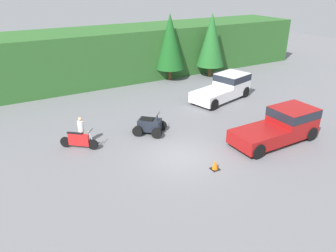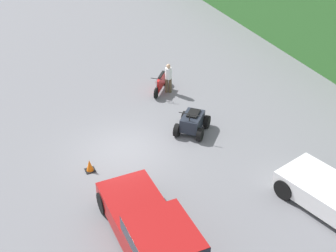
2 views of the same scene
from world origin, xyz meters
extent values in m
plane|color=slate|center=(0.00, 0.00, 0.00)|extent=(80.00, 80.00, 0.00)
cube|color=#2D6028|center=(0.00, 16.00, 2.24)|extent=(44.00, 6.00, 4.48)
cylinder|color=brown|center=(6.65, 12.82, 0.53)|extent=(0.35, 0.35, 1.06)
cone|color=#19561E|center=(6.65, 12.82, 3.48)|extent=(2.60, 2.60, 4.84)
cylinder|color=brown|center=(10.52, 11.92, 0.52)|extent=(0.35, 0.35, 1.05)
cone|color=#236628|center=(10.52, 11.92, 3.43)|extent=(2.56, 2.56, 4.77)
cube|color=maroon|center=(6.90, -1.10, 1.03)|extent=(2.38, 2.03, 1.61)
cube|color=#1E232D|center=(6.90, -1.10, 1.56)|extent=(2.40, 2.05, 0.51)
cube|color=maroon|center=(4.27, -1.12, 0.62)|extent=(2.91, 2.04, 0.77)
cylinder|color=black|center=(7.52, -0.17, 0.42)|extent=(0.84, 0.29, 0.84)
cylinder|color=black|center=(7.54, -2.01, 0.42)|extent=(0.84, 0.29, 0.84)
cylinder|color=black|center=(3.36, -0.21, 0.42)|extent=(0.84, 0.29, 0.84)
cylinder|color=black|center=(3.38, -2.05, 0.42)|extent=(0.84, 0.29, 0.84)
cube|color=white|center=(8.57, 6.39, 1.03)|extent=(2.73, 2.52, 1.61)
cube|color=#1E232D|center=(8.57, 6.39, 1.56)|extent=(2.75, 2.55, 0.51)
cube|color=white|center=(6.11, 5.74, 0.62)|extent=(3.22, 2.65, 0.77)
cylinder|color=black|center=(8.92, 7.44, 0.42)|extent=(0.88, 0.48, 0.84)
cylinder|color=black|center=(9.39, 5.66, 0.42)|extent=(0.88, 0.48, 0.84)
cylinder|color=black|center=(5.05, 6.42, 0.42)|extent=(0.88, 0.48, 0.84)
cylinder|color=black|center=(5.52, 4.64, 0.42)|extent=(0.88, 0.48, 0.84)
cylinder|color=black|center=(-3.82, 3.14, 0.31)|extent=(0.54, 0.47, 0.61)
cylinder|color=black|center=(-5.05, 4.17, 0.31)|extent=(0.54, 0.47, 0.61)
cube|color=red|center=(-4.43, 3.65, 0.53)|extent=(1.01, 0.88, 0.70)
cylinder|color=#B7B7BC|center=(-3.86, 3.17, 0.72)|extent=(0.26, 0.23, 0.80)
cylinder|color=black|center=(-3.86, 3.17, 1.13)|extent=(0.41, 0.48, 0.04)
cube|color=black|center=(-4.59, 3.78, 0.91)|extent=(0.76, 0.66, 0.06)
cylinder|color=black|center=(0.66, 3.45, 0.31)|extent=(0.60, 0.59, 0.62)
cylinder|color=black|center=(-0.11, 2.64, 0.31)|extent=(0.60, 0.59, 0.62)
cylinder|color=black|center=(-0.19, 4.27, 0.31)|extent=(0.60, 0.59, 0.62)
cylinder|color=black|center=(-0.97, 3.46, 0.31)|extent=(0.60, 0.59, 0.62)
cube|color=#1E232D|center=(-0.15, 3.46, 0.56)|extent=(1.55, 1.54, 0.66)
cylinder|color=black|center=(0.20, 3.12, 1.07)|extent=(0.07, 0.07, 0.35)
cylinder|color=black|center=(0.20, 3.12, 1.24)|extent=(0.75, 0.78, 0.04)
cube|color=black|center=(-0.25, 3.55, 0.93)|extent=(0.89, 0.89, 0.08)
cylinder|color=brown|center=(-4.10, 4.08, 0.42)|extent=(0.24, 0.24, 0.83)
cylinder|color=brown|center=(-4.19, 3.91, 0.42)|extent=(0.24, 0.24, 0.83)
cylinder|color=white|center=(-4.15, 4.00, 1.15)|extent=(0.47, 0.47, 0.63)
sphere|color=tan|center=(-4.15, 4.00, 1.57)|extent=(0.31, 0.31, 0.23)
cube|color=black|center=(0.78, -1.84, 0.01)|extent=(0.42, 0.42, 0.03)
cone|color=orange|center=(0.78, -1.84, 0.28)|extent=(0.32, 0.32, 0.55)
camera|label=1|loc=(-8.10, -12.75, 8.68)|focal=35.00mm
camera|label=2|loc=(16.37, -5.17, 12.43)|focal=50.00mm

